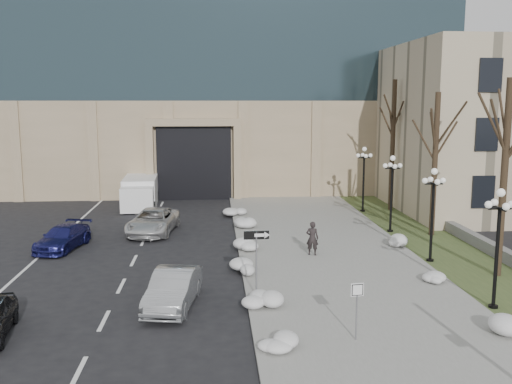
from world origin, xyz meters
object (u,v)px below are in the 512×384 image
one_way_sign (261,243)px  lamppost_a (498,232)px  car_c (63,238)px  box_truck (140,192)px  pedestrian (312,238)px  lamppost_c (392,183)px  car_e (137,199)px  lamppost_d (364,170)px  lamppost_b (433,202)px  keep_sign (357,299)px  car_d (153,221)px  car_b (173,289)px

one_way_sign → lamppost_a: bearing=-14.1°
car_c → box_truck: (2.60, 12.68, 0.43)m
pedestrian → lamppost_c: 7.85m
car_e → lamppost_d: bearing=-1.2°
lamppost_a → lamppost_c: (0.00, 13.00, 0.00)m
pedestrian → lamppost_d: bearing=-98.3°
lamppost_b → box_truck: bearing=134.2°
pedestrian → keep_sign: keep_sign is taller
pedestrian → keep_sign: (-0.36, -10.60, 0.53)m
car_e → lamppost_c: size_ratio=0.86×
lamppost_c → car_c: bearing=-172.8°
lamppost_d → lamppost_c: bearing=-90.0°
car_c → box_truck: size_ratio=0.62×
car_d → one_way_sign: (5.58, -12.19, 1.61)m
keep_sign → car_d: bearing=109.9°
car_e → lamppost_a: bearing=-44.7°
car_b → car_d: (-2.10, 12.79, 0.01)m
one_way_sign → lamppost_b: size_ratio=0.60×
one_way_sign → lamppost_d: size_ratio=0.60×
car_b → lamppost_d: lamppost_d is taller
car_c → one_way_sign: one_way_sign is taller
car_e → lamppost_c: 19.16m
box_truck → one_way_sign: one_way_sign is taller
car_b → car_e: bearing=109.8°
lamppost_a → car_d: bearing=135.8°
car_d → keep_sign: 18.67m
lamppost_b → lamppost_c: size_ratio=1.00×
car_d → lamppost_b: bearing=-19.7°
one_way_sign → lamppost_c: (8.86, 11.13, 0.72)m
car_c → lamppost_c: bearing=19.3°
car_e → lamppost_a: (16.48, -22.49, 2.38)m
car_e → lamppost_d: size_ratio=0.86×
keep_sign → lamppost_a: lamppost_a is taller
car_b → pedestrian: pedestrian is taller
car_d → one_way_sign: bearing=-57.5°
car_e → lamppost_d: 16.92m
lamppost_b → lamppost_d: 13.00m
lamppost_a → lamppost_d: (0.00, 19.50, 0.00)m
car_d → lamppost_a: lamppost_a is taller
box_truck → keep_sign: 27.88m
lamppost_a → car_b: bearing=174.1°
lamppost_b → lamppost_d: size_ratio=1.00×
car_e → car_d: bearing=-67.3°
box_truck → car_b: bearing=-82.2°
box_truck → one_way_sign: (7.48, -21.43, 1.29)m
car_d → lamppost_c: 14.66m
car_c → car_d: size_ratio=0.82×
lamppost_d → lamppost_b: bearing=-90.0°
car_d → box_truck: size_ratio=0.76×
box_truck → one_way_sign: size_ratio=2.46×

